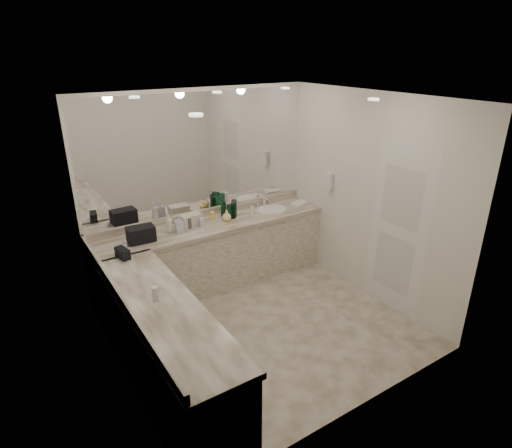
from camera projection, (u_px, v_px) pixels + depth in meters
floor at (262, 326)px, 5.07m from camera, size 3.20×3.20×0.00m
ceiling at (264, 99)px, 4.07m from camera, size 3.20×3.20×0.00m
wall_back at (201, 188)px, 5.73m from camera, size 3.20×0.02×2.60m
wall_left at (112, 262)px, 3.77m from camera, size 0.02×3.00×2.60m
wall_right at (369, 198)px, 5.37m from camera, size 0.02×3.00×2.60m
vanity_back_base at (214, 256)px, 5.84m from camera, size 3.20×0.60×0.84m
vanity_back_top at (213, 225)px, 5.66m from camera, size 3.20×0.64×0.06m
vanity_left_base at (165, 350)px, 4.02m from camera, size 0.60×2.40×0.84m
vanity_left_top at (162, 309)px, 3.85m from camera, size 0.64×2.42×0.06m
backsplash_back at (203, 213)px, 5.85m from camera, size 3.20×0.04×0.10m
backsplash_left at (119, 296)px, 3.91m from camera, size 0.04×3.00×0.10m
mirror_back at (200, 154)px, 5.54m from camera, size 3.12×0.01×1.55m
mirror_left at (106, 212)px, 3.59m from camera, size 0.01×2.92×1.55m
sink at (272, 210)px, 6.13m from camera, size 0.44×0.44×0.03m
faucet at (264, 201)px, 6.26m from camera, size 0.24×0.16×0.14m
wall_phone at (329, 181)px, 5.87m from camera, size 0.06×0.10×0.24m
door at (398, 230)px, 5.07m from camera, size 0.02×0.82×2.10m
black_toiletry_bag at (141, 235)px, 5.08m from camera, size 0.33×0.22×0.18m
black_bag_spill at (123, 254)px, 4.70m from camera, size 0.13×0.22×0.11m
cream_cosmetic_case at (191, 220)px, 5.56m from camera, size 0.28×0.18×0.15m
hand_towel at (299, 204)px, 6.30m from camera, size 0.27×0.21×0.04m
lotion_left at (155, 294)px, 3.91m from camera, size 0.06×0.06×0.14m
soap_bottle_a at (169, 223)px, 5.34m from camera, size 0.09×0.09×0.23m
soap_bottle_b at (179, 224)px, 5.34m from camera, size 0.11×0.11×0.22m
soap_bottle_c at (227, 216)px, 5.69m from camera, size 0.15×0.15×0.16m
green_bottle_0 at (233, 211)px, 5.78m from camera, size 0.06×0.06×0.22m
green_bottle_1 at (234, 207)px, 5.90m from camera, size 0.07×0.07×0.21m
green_bottle_2 at (234, 209)px, 5.83m from camera, size 0.07×0.07×0.22m
green_bottle_3 at (229, 211)px, 5.79m from camera, size 0.07×0.07×0.20m
green_bottle_4 at (223, 209)px, 5.85m from camera, size 0.07×0.07×0.20m
amenity_bottle_0 at (192, 219)px, 5.60m from camera, size 0.07×0.07×0.14m
amenity_bottle_1 at (190, 223)px, 5.47m from camera, size 0.05×0.05×0.14m
amenity_bottle_2 at (252, 211)px, 5.85m from camera, size 0.05×0.05×0.15m
amenity_bottle_3 at (202, 223)px, 5.51m from camera, size 0.06×0.06×0.12m
amenity_bottle_4 at (125, 244)px, 4.99m from camera, size 0.05×0.05×0.06m
amenity_bottle_5 at (212, 216)px, 5.76m from camera, size 0.06×0.06×0.11m
amenity_bottle_6 at (202, 221)px, 5.59m from camera, size 0.04×0.04×0.12m
amenity_bottle_7 at (201, 220)px, 5.68m from camera, size 0.06×0.06×0.07m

